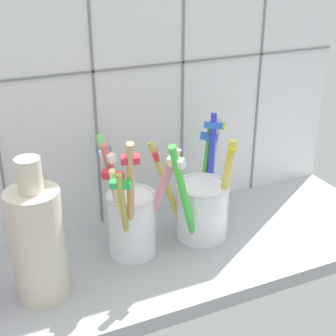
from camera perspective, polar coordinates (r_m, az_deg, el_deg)
name	(u,v)px	position (r cm, az deg, el deg)	size (l,w,h in cm)	color
counter_slab	(174,256)	(67.65, 0.64, -10.02)	(64.00, 22.00, 2.00)	#9EA3A8
tile_wall_back	(137,77)	(68.74, -3.57, 10.34)	(64.00, 2.20, 45.00)	white
toothbrush_cup_left	(131,218)	(63.81, -4.24, -5.68)	(9.93, 13.58, 18.02)	white
toothbrush_cup_right	(202,204)	(68.01, 3.93, -4.11)	(13.31, 11.60, 16.46)	white
ceramic_vase	(38,241)	(57.56, -14.69, -8.11)	(6.02, 6.02, 17.17)	beige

